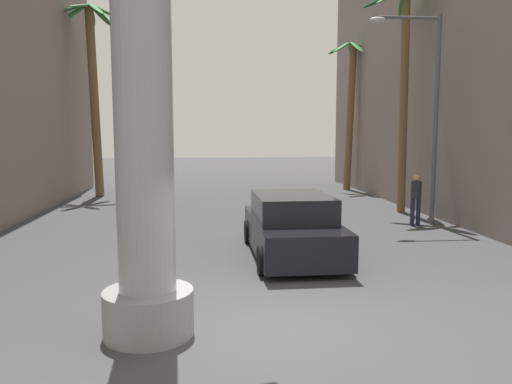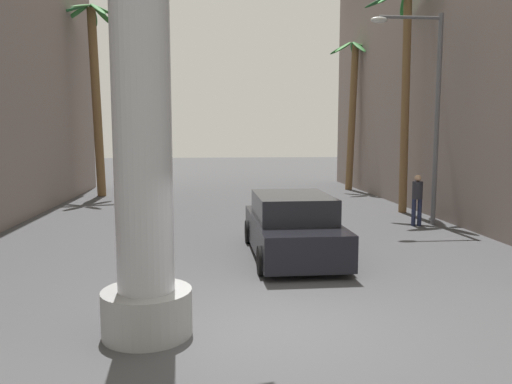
{
  "view_description": "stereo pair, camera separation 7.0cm",
  "coord_description": "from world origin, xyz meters",
  "px_view_note": "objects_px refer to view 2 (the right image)",
  "views": [
    {
      "loc": [
        -1.14,
        -7.62,
        3.06
      ],
      "look_at": [
        0.0,
        3.59,
        1.73
      ],
      "focal_mm": 35.0,
      "sensor_mm": 36.0,
      "label": 1
    },
    {
      "loc": [
        -1.07,
        -7.62,
        3.06
      ],
      "look_at": [
        0.0,
        3.59,
        1.73
      ],
      "focal_mm": 35.0,
      "sensor_mm": 36.0,
      "label": 2
    }
  ],
  "objects_px": {
    "street_lamp": "(427,99)",
    "palm_tree_far_left": "(95,82)",
    "car_lead": "(292,227)",
    "palm_tree_mid_right": "(406,71)",
    "palm_tree_far_right": "(352,104)",
    "pedestrian_mid_right": "(417,196)",
    "neon_sign_pole": "(139,0)"
  },
  "relations": [
    {
      "from": "palm_tree_mid_right",
      "to": "car_lead",
      "type": "bearing_deg",
      "value": -129.78
    },
    {
      "from": "street_lamp",
      "to": "car_lead",
      "type": "distance_m",
      "value": 7.3
    },
    {
      "from": "street_lamp",
      "to": "palm_tree_mid_right",
      "type": "xyz_separation_m",
      "value": [
        0.31,
        2.61,
        1.21
      ]
    },
    {
      "from": "palm_tree_mid_right",
      "to": "palm_tree_far_right",
      "type": "distance_m",
      "value": 8.11
    },
    {
      "from": "neon_sign_pole",
      "to": "palm_tree_far_right",
      "type": "relative_size",
      "value": 1.38
    },
    {
      "from": "car_lead",
      "to": "palm_tree_mid_right",
      "type": "height_order",
      "value": "palm_tree_mid_right"
    },
    {
      "from": "street_lamp",
      "to": "palm_tree_far_right",
      "type": "bearing_deg",
      "value": 86.81
    },
    {
      "from": "street_lamp",
      "to": "pedestrian_mid_right",
      "type": "bearing_deg",
      "value": -143.55
    },
    {
      "from": "street_lamp",
      "to": "palm_tree_mid_right",
      "type": "height_order",
      "value": "palm_tree_mid_right"
    },
    {
      "from": "palm_tree_far_left",
      "to": "palm_tree_mid_right",
      "type": "bearing_deg",
      "value": -26.54
    },
    {
      "from": "street_lamp",
      "to": "palm_tree_mid_right",
      "type": "distance_m",
      "value": 2.89
    },
    {
      "from": "car_lead",
      "to": "palm_tree_far_right",
      "type": "xyz_separation_m",
      "value": [
        5.71,
        14.58,
        3.92
      ]
    },
    {
      "from": "palm_tree_far_right",
      "to": "palm_tree_far_left",
      "type": "bearing_deg",
      "value": -172.86
    },
    {
      "from": "palm_tree_far_right",
      "to": "car_lead",
      "type": "bearing_deg",
      "value": -111.38
    },
    {
      "from": "street_lamp",
      "to": "pedestrian_mid_right",
      "type": "relative_size",
      "value": 4.06
    },
    {
      "from": "neon_sign_pole",
      "to": "pedestrian_mid_right",
      "type": "relative_size",
      "value": 6.46
    },
    {
      "from": "car_lead",
      "to": "palm_tree_mid_right",
      "type": "bearing_deg",
      "value": 50.22
    },
    {
      "from": "street_lamp",
      "to": "pedestrian_mid_right",
      "type": "height_order",
      "value": "street_lamp"
    },
    {
      "from": "street_lamp",
      "to": "palm_tree_far_left",
      "type": "relative_size",
      "value": 0.75
    },
    {
      "from": "palm_tree_mid_right",
      "to": "palm_tree_far_left",
      "type": "relative_size",
      "value": 0.93
    },
    {
      "from": "palm_tree_far_right",
      "to": "pedestrian_mid_right",
      "type": "height_order",
      "value": "palm_tree_far_right"
    },
    {
      "from": "car_lead",
      "to": "palm_tree_far_right",
      "type": "bearing_deg",
      "value": 68.62
    },
    {
      "from": "street_lamp",
      "to": "neon_sign_pole",
      "type": "bearing_deg",
      "value": -133.53
    },
    {
      "from": "palm_tree_mid_right",
      "to": "pedestrian_mid_right",
      "type": "xyz_separation_m",
      "value": [
        -0.61,
        -2.83,
        -4.4
      ]
    },
    {
      "from": "car_lead",
      "to": "palm_tree_far_left",
      "type": "relative_size",
      "value": 0.5
    },
    {
      "from": "palm_tree_far_left",
      "to": "car_lead",
      "type": "bearing_deg",
      "value": -60.06
    },
    {
      "from": "neon_sign_pole",
      "to": "car_lead",
      "type": "distance_m",
      "value": 6.96
    },
    {
      "from": "palm_tree_far_left",
      "to": "street_lamp",
      "type": "bearing_deg",
      "value": -35.72
    },
    {
      "from": "palm_tree_far_left",
      "to": "pedestrian_mid_right",
      "type": "bearing_deg",
      "value": -37.05
    },
    {
      "from": "palm_tree_mid_right",
      "to": "palm_tree_far_left",
      "type": "height_order",
      "value": "palm_tree_far_left"
    },
    {
      "from": "neon_sign_pole",
      "to": "palm_tree_far_right",
      "type": "distance_m",
      "value": 21.12
    },
    {
      "from": "neon_sign_pole",
      "to": "car_lead",
      "type": "relative_size",
      "value": 2.38
    }
  ]
}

